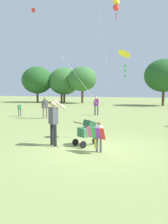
% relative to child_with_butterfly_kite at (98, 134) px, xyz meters
% --- Properties ---
extents(ground_plane, '(120.00, 120.00, 0.00)m').
position_rel_child_with_butterfly_kite_xyz_m(ground_plane, '(-0.26, 0.40, -0.65)').
color(ground_plane, '#849351').
extents(treeline_distant, '(41.00, 8.02, 6.42)m').
position_rel_child_with_butterfly_kite_xyz_m(treeline_distant, '(-7.43, 27.68, 3.13)').
color(treeline_distant, brown).
rests_on(treeline_distant, ground).
extents(child_with_butterfly_kite, '(0.77, 0.49, 1.10)m').
position_rel_child_with_butterfly_kite_xyz_m(child_with_butterfly_kite, '(0.00, 0.00, 0.00)').
color(child_with_butterfly_kite, '#4C4C51').
rests_on(child_with_butterfly_kite, ground).
extents(person_adult_flyer, '(0.71, 0.49, 1.86)m').
position_rel_child_with_butterfly_kite_xyz_m(person_adult_flyer, '(-1.94, 0.33, 0.42)').
color(person_adult_flyer, '#232328').
rests_on(person_adult_flyer, ground).
extents(stroller, '(0.88, 1.07, 1.03)m').
position_rel_child_with_butterfly_kite_xyz_m(stroller, '(-0.69, 0.80, -0.05)').
color(stroller, black).
rests_on(stroller, ground).
extents(kite_adult_black, '(2.53, 2.34, 3.95)m').
position_rel_child_with_butterfly_kite_xyz_m(kite_adult_black, '(0.42, 2.41, 3.07)').
color(kite_adult_black, yellow).
rests_on(kite_adult_black, ground).
extents(kite_orange_delta, '(0.74, 3.30, 8.55)m').
position_rel_child_with_butterfly_kite_xyz_m(kite_orange_delta, '(-1.34, 8.81, 7.45)').
color(kite_orange_delta, yellow).
rests_on(kite_orange_delta, ground).
extents(distant_kites_cluster, '(28.91, 12.16, 8.96)m').
position_rel_child_with_butterfly_kite_xyz_m(distant_kites_cluster, '(0.20, 20.23, 10.46)').
color(distant_kites_cluster, red).
extents(person_red_shirt, '(0.42, 0.40, 1.65)m').
position_rel_child_with_butterfly_kite_xyz_m(person_red_shirt, '(-6.61, 7.94, 0.32)').
color(person_red_shirt, '#7F705B').
rests_on(person_red_shirt, ground).
extents(person_sitting_far, '(0.53, 0.24, 1.64)m').
position_rel_child_with_butterfly_kite_xyz_m(person_sitting_far, '(-3.57, 11.57, 0.31)').
color(person_sitting_far, '#4C4C51').
rests_on(person_sitting_far, ground).
extents(person_back_turned, '(0.28, 0.27, 1.11)m').
position_rel_child_with_butterfly_kite_xyz_m(person_back_turned, '(-9.26, 8.42, 0.00)').
color(person_back_turned, '#4C4C51').
rests_on(person_back_turned, ground).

